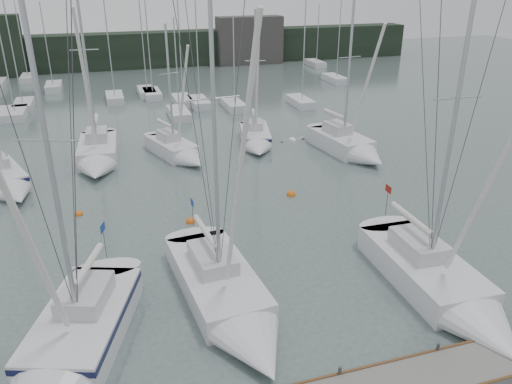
# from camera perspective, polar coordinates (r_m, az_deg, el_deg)

# --- Properties ---
(ground) EXTENTS (160.00, 160.00, 0.00)m
(ground) POSITION_cam_1_polar(r_m,az_deg,el_deg) (21.20, -0.57, -14.69)
(ground) COLOR #4C5C58
(ground) RESTS_ON ground
(far_treeline) EXTENTS (90.00, 4.00, 5.00)m
(far_treeline) POSITION_cam_1_polar(r_m,az_deg,el_deg) (78.74, -14.31, 15.41)
(far_treeline) COLOR black
(far_treeline) RESTS_ON ground
(far_building_right) EXTENTS (10.00, 3.00, 7.00)m
(far_building_right) POSITION_cam_1_polar(r_m,az_deg,el_deg) (79.80, -0.74, 16.94)
(far_building_right) COLOR #3D3B38
(far_building_right) RESTS_ON ground
(mast_forest) EXTENTS (58.05, 27.98, 14.88)m
(mast_forest) POSITION_cam_1_polar(r_m,az_deg,el_deg) (59.09, -18.52, 10.27)
(mast_forest) COLOR silver
(mast_forest) RESTS_ON ground
(sailboat_near_left) EXTENTS (5.76, 9.28, 13.99)m
(sailboat_near_left) POSITION_cam_1_polar(r_m,az_deg,el_deg) (20.06, -20.69, -16.92)
(sailboat_near_left) COLOR silver
(sailboat_near_left) RESTS_ON ground
(sailboat_near_center) EXTENTS (3.81, 10.36, 15.14)m
(sailboat_near_center) POSITION_cam_1_polar(r_m,az_deg,el_deg) (21.13, -2.66, -13.08)
(sailboat_near_center) COLOR silver
(sailboat_near_center) RESTS_ON ground
(sailboat_near_right) EXTENTS (3.31, 10.33, 14.77)m
(sailboat_near_right) POSITION_cam_1_polar(r_m,az_deg,el_deg) (23.32, 21.33, -10.83)
(sailboat_near_right) COLOR silver
(sailboat_near_right) RESTS_ON ground
(sailboat_mid_a) EXTENTS (4.97, 8.04, 11.52)m
(sailboat_mid_a) POSITION_cam_1_polar(r_m,az_deg,el_deg) (36.60, -26.71, 1.05)
(sailboat_mid_a) COLOR silver
(sailboat_mid_a) RESTS_ON ground
(sailboat_mid_b) EXTENTS (3.30, 8.65, 13.67)m
(sailboat_mid_b) POSITION_cam_1_polar(r_m,az_deg,el_deg) (38.74, -17.68, 3.80)
(sailboat_mid_b) COLOR silver
(sailboat_mid_b) RESTS_ON ground
(sailboat_mid_c) EXTENTS (4.37, 7.41, 10.56)m
(sailboat_mid_c) POSITION_cam_1_polar(r_m,az_deg,el_deg) (38.72, -8.70, 4.51)
(sailboat_mid_c) COLOR silver
(sailboat_mid_c) RESTS_ON ground
(sailboat_mid_d) EXTENTS (3.83, 7.28, 11.37)m
(sailboat_mid_d) POSITION_cam_1_polar(r_m,az_deg,el_deg) (41.06, 0.02, 5.94)
(sailboat_mid_d) COLOR silver
(sailboat_mid_d) RESTS_ON ground
(sailboat_mid_e) EXTENTS (3.86, 8.41, 12.30)m
(sailboat_mid_e) POSITION_cam_1_polar(r_m,az_deg,el_deg) (39.68, 10.89, 4.97)
(sailboat_mid_e) COLOR silver
(sailboat_mid_e) RESTS_ON ground
(buoy_a) EXTENTS (0.56, 0.56, 0.56)m
(buoy_a) POSITION_cam_1_polar(r_m,az_deg,el_deg) (29.01, -7.50, -3.42)
(buoy_a) COLOR #D46012
(buoy_a) RESTS_ON ground
(buoy_b) EXTENTS (0.61, 0.61, 0.61)m
(buoy_b) POSITION_cam_1_polar(r_m,az_deg,el_deg) (32.26, 4.04, -0.34)
(buoy_b) COLOR #D46012
(buoy_b) RESTS_ON ground
(buoy_c) EXTENTS (0.49, 0.49, 0.49)m
(buoy_c) POSITION_cam_1_polar(r_m,az_deg,el_deg) (31.44, -19.58, -2.45)
(buoy_c) COLOR #D46012
(buoy_c) RESTS_ON ground
(seagull) EXTENTS (1.02, 0.47, 0.20)m
(seagull) POSITION_cam_1_polar(r_m,az_deg,el_deg) (20.55, 4.21, 5.97)
(seagull) COLOR white
(seagull) RESTS_ON ground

